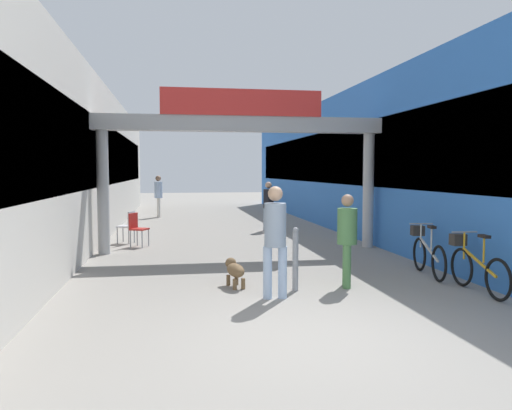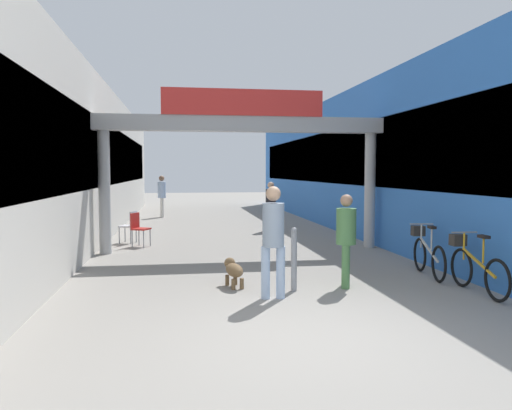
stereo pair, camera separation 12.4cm
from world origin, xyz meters
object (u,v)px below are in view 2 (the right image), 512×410
bicycle_silver_second (427,253)px  bollard_post_metal (294,259)px  pedestrian_companion (346,235)px  cafe_chair_red_nearer (138,226)px  cafe_chair_aluminium_farther (130,224)px  pedestrian_with_dog (273,234)px  bicycle_orange_nearest (475,266)px  dog_on_leash (233,270)px  pedestrian_carrying_crate (271,203)px  pedestrian_elderly_walking (162,193)px

bicycle_silver_second → bollard_post_metal: (-2.80, -0.83, 0.11)m
bicycle_silver_second → pedestrian_companion: bearing=-159.4°
bollard_post_metal → cafe_chair_red_nearer: 6.16m
pedestrian_companion → cafe_chair_red_nearer: 6.57m
cafe_chair_red_nearer → cafe_chair_aluminium_farther: 0.72m
pedestrian_with_dog → bicycle_orange_nearest: (3.37, -0.10, -0.58)m
bicycle_orange_nearest → dog_on_leash: bearing=165.7°
pedestrian_with_dog → bicycle_silver_second: 3.53m
pedestrian_carrying_crate → bicycle_silver_second: (1.69, -7.42, -0.50)m
pedestrian_elderly_walking → bicycle_orange_nearest: pedestrian_elderly_walking is taller
bicycle_silver_second → cafe_chair_red_nearer: size_ratio=1.89×
dog_on_leash → bollard_post_metal: bollard_post_metal is taller
dog_on_leash → bicycle_silver_second: bicycle_silver_second is taller
dog_on_leash → bicycle_orange_nearest: bearing=-14.3°
cafe_chair_red_nearer → cafe_chair_aluminium_farther: size_ratio=1.00×
cafe_chair_red_nearer → cafe_chair_aluminium_farther: bearing=112.2°
dog_on_leash → bicycle_orange_nearest: 4.03m
dog_on_leash → cafe_chair_aluminium_farther: (-2.27, 5.61, 0.25)m
pedestrian_with_dog → dog_on_leash: size_ratio=2.63×
pedestrian_with_dog → bicycle_orange_nearest: 3.42m
cafe_chair_red_nearer → pedestrian_carrying_crate: bearing=34.9°
dog_on_leash → bicycle_silver_second: (3.77, 0.37, 0.14)m
pedestrian_carrying_crate → cafe_chair_aluminium_farther: pedestrian_carrying_crate is taller
bollard_post_metal → bicycle_orange_nearest: bearing=-10.4°
pedestrian_companion → pedestrian_elderly_walking: size_ratio=0.89×
pedestrian_companion → cafe_chair_red_nearer: bearing=126.6°
pedestrian_companion → bicycle_orange_nearest: size_ratio=0.95×
pedestrian_companion → pedestrian_elderly_walking: bearing=104.7°
cafe_chair_aluminium_farther → pedestrian_carrying_crate: bearing=26.6°
bicycle_silver_second → bicycle_orange_nearest: bearing=-84.7°
pedestrian_companion → bicycle_silver_second: pedestrian_companion is taller
pedestrian_companion → pedestrian_carrying_crate: size_ratio=0.98×
pedestrian_companion → pedestrian_elderly_walking: 14.12m
pedestrian_carrying_crate → bicycle_orange_nearest: bearing=-78.4°
bollard_post_metal → cafe_chair_red_nearer: (-2.97, 5.40, -0.00)m
dog_on_leash → bollard_post_metal: 1.10m
cafe_chair_aluminium_farther → bicycle_silver_second: bearing=-40.9°
pedestrian_companion → bollard_post_metal: size_ratio=1.50×
bicycle_orange_nearest → cafe_chair_aluminium_farther: 9.04m
pedestrian_elderly_walking → bicycle_silver_second: bearing=-67.2°
pedestrian_companion → cafe_chair_aluminium_farther: 7.27m
pedestrian_elderly_walking → bollard_post_metal: size_ratio=1.68×
pedestrian_carrying_crate → cafe_chair_aluminium_farther: size_ratio=1.84×
pedestrian_with_dog → bicycle_orange_nearest: pedestrian_with_dog is taller
pedestrian_elderly_walking → pedestrian_carrying_crate: bearing=-55.8°
bicycle_silver_second → cafe_chair_red_nearer: 7.36m
pedestrian_carrying_crate → cafe_chair_red_nearer: (-4.09, -2.85, -0.39)m
pedestrian_companion → pedestrian_elderly_walking: (-3.59, 13.66, 0.13)m
pedestrian_elderly_walking → bicycle_silver_second: size_ratio=1.07×
pedestrian_elderly_walking → cafe_chair_red_nearer: pedestrian_elderly_walking is taller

